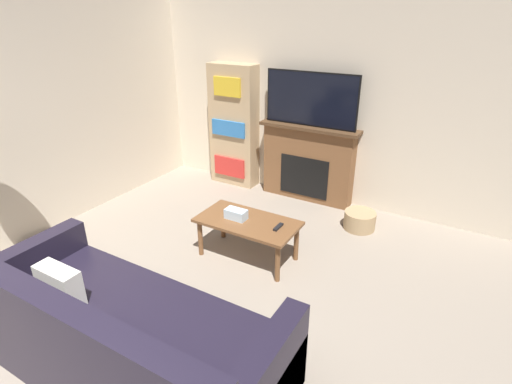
% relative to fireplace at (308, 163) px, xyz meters
% --- Properties ---
extents(wall_back, '(5.66, 0.06, 2.70)m').
position_rel_fireplace_xyz_m(wall_back, '(0.07, 0.14, 0.84)').
color(wall_back, beige).
rests_on(wall_back, ground_plane).
extents(wall_side, '(0.06, 5.14, 2.70)m').
position_rel_fireplace_xyz_m(wall_side, '(-2.30, -1.96, 0.84)').
color(wall_side, beige).
rests_on(wall_side, ground_plane).
extents(fireplace, '(1.32, 0.28, 1.01)m').
position_rel_fireplace_xyz_m(fireplace, '(0.00, 0.00, 0.00)').
color(fireplace, brown).
rests_on(fireplace, ground_plane).
extents(tv, '(1.21, 0.03, 0.67)m').
position_rel_fireplace_xyz_m(tv, '(0.00, -0.02, 0.84)').
color(tv, black).
rests_on(tv, fireplace).
extents(couch, '(2.29, 0.99, 0.87)m').
position_rel_fireplace_xyz_m(couch, '(0.05, -3.30, -0.22)').
color(couch, black).
rests_on(couch, ground_plane).
extents(coffee_table, '(1.02, 0.53, 0.43)m').
position_rel_fireplace_xyz_m(coffee_table, '(0.06, -1.64, -0.14)').
color(coffee_table, brown).
rests_on(coffee_table, ground_plane).
extents(tissue_box, '(0.22, 0.12, 0.10)m').
position_rel_fireplace_xyz_m(tissue_box, '(-0.06, -1.66, -0.03)').
color(tissue_box, silver).
rests_on(tissue_box, coffee_table).
extents(remote_control, '(0.04, 0.15, 0.02)m').
position_rel_fireplace_xyz_m(remote_control, '(0.39, -1.62, -0.07)').
color(remote_control, black).
rests_on(remote_control, coffee_table).
extents(bookshelf, '(0.69, 0.29, 1.71)m').
position_rel_fireplace_xyz_m(bookshelf, '(-1.15, -0.02, 0.34)').
color(bookshelf, tan).
rests_on(bookshelf, ground_plane).
extents(storage_basket, '(0.36, 0.36, 0.21)m').
position_rel_fireplace_xyz_m(storage_basket, '(0.89, -0.47, -0.41)').
color(storage_basket, tan).
rests_on(storage_basket, ground_plane).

